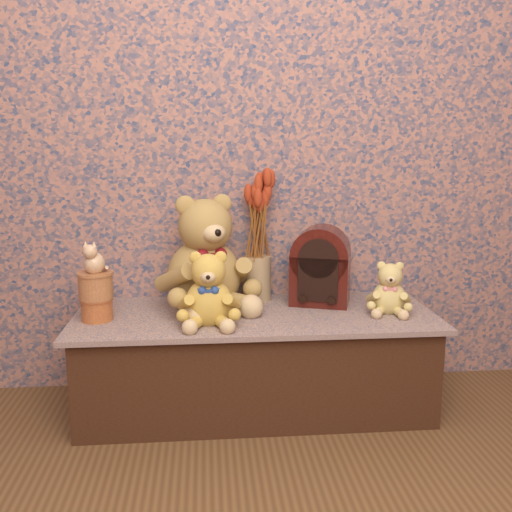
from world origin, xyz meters
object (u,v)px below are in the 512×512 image
Objects in this scene: teddy_medium at (209,285)px; cat_figurine at (94,256)px; cathedral_radio at (321,265)px; biscuit_tin_lower at (97,309)px; teddy_small at (389,285)px; ceramic_vase at (258,278)px; teddy_large at (204,248)px.

cat_figurine is (-0.42, 0.07, 0.10)m from teddy_medium.
cathedral_radio is at bearing 22.82° from cat_figurine.
biscuit_tin_lower is at bearing 171.74° from teddy_medium.
cat_figurine reaches higher than teddy_medium.
cat_figurine is at bearing -165.52° from teddy_small.
teddy_medium is 0.44m from cat_figurine.
ceramic_vase is at bearing 20.21° from biscuit_tin_lower.
teddy_small is 0.68× the size of cathedral_radio.
teddy_medium is 2.51× the size of biscuit_tin_lower.
teddy_small is at bearing -24.64° from ceramic_vase.
cat_figurine reaches higher than ceramic_vase.
cathedral_radio reaches higher than teddy_medium.
biscuit_tin_lower is at bearing -159.79° from ceramic_vase.
teddy_small is at bearing 7.24° from teddy_medium.
teddy_large is at bearing -157.40° from ceramic_vase.
teddy_small is 1.88× the size of biscuit_tin_lower.
teddy_large is at bearing -176.21° from teddy_small.
cathedral_radio is 2.58× the size of cat_figurine.
teddy_small is 1.14m from cat_figurine.
cat_figurine is at bearing -159.79° from ceramic_vase.
cat_figurine is (-0.63, -0.23, 0.15)m from ceramic_vase.
cat_figurine reaches higher than biscuit_tin_lower.
teddy_medium reaches higher than biscuit_tin_lower.
ceramic_vase is (0.23, 0.09, -0.15)m from teddy_large.
teddy_large is 0.48m from biscuit_tin_lower.
cathedral_radio is at bearing -19.80° from teddy_large.
cathedral_radio reaches higher than biscuit_tin_lower.
teddy_small is (0.71, 0.07, -0.04)m from teddy_medium.
cathedral_radio is 0.91m from biscuit_tin_lower.
biscuit_tin_lower is at bearing 0.00° from cat_figurine.
teddy_medium reaches higher than teddy_small.
teddy_small is at bearing 13.20° from cat_figurine.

